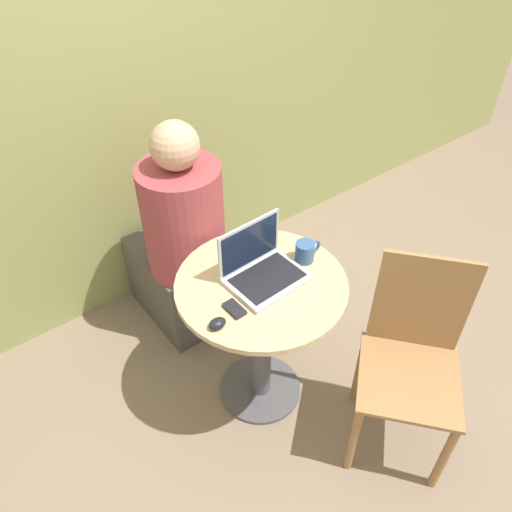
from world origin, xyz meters
TOP-DOWN VIEW (x-y plane):
  - ground_plane at (0.00, 0.00)m, footprint 12.00×12.00m
  - back_wall at (0.00, 1.03)m, footprint 7.00×0.05m
  - round_table at (0.00, 0.00)m, footprint 0.70×0.70m
  - laptop at (0.02, 0.03)m, footprint 0.31×0.25m
  - cell_phone at (-0.17, -0.06)m, footprint 0.05×0.09m
  - computer_mouse at (-0.27, -0.09)m, footprint 0.07×0.05m
  - coffee_cup at (0.23, 0.00)m, footprint 0.13×0.08m
  - chair_empty at (0.37, -0.52)m, footprint 0.56×0.56m
  - person_seated at (-0.02, 0.63)m, footprint 0.38×0.60m

SIDE VIEW (x-z plane):
  - ground_plane at x=0.00m, z-range 0.00..0.00m
  - chair_empty at x=0.37m, z-range 0.01..0.95m
  - person_seated at x=-0.02m, z-range -0.11..1.11m
  - round_table at x=0.00m, z-range 0.15..0.88m
  - cell_phone at x=-0.17m, z-range 0.74..0.75m
  - computer_mouse at x=-0.27m, z-range 0.74..0.77m
  - coffee_cup at x=0.23m, z-range 0.74..0.83m
  - laptop at x=0.02m, z-range 0.67..0.90m
  - back_wall at x=0.00m, z-range 0.00..2.60m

